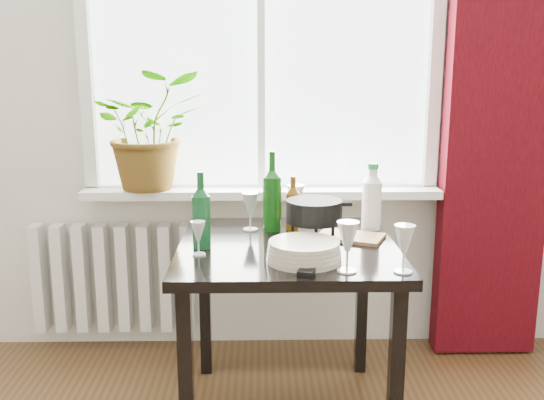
{
  "coord_description": "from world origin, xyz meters",
  "views": [
    {
      "loc": [
        -0.0,
        -0.73,
        1.42
      ],
      "look_at": [
        0.04,
        1.55,
        0.92
      ],
      "focal_mm": 40.0,
      "sensor_mm": 36.0,
      "label": 1
    }
  ],
  "objects_px": {
    "wine_bottle_right": "(272,191)",
    "tv_remote": "(310,267)",
    "wineglass_back_left": "(250,211)",
    "wineglass_front_left": "(198,238)",
    "wineglass_far_right": "(404,248)",
    "plate_stack": "(304,251)",
    "bottle_amber": "(293,203)",
    "potted_plant": "(150,130)",
    "fondue_pot": "(314,221)",
    "cutting_board": "(350,237)",
    "cleaning_bottle": "(372,196)",
    "wineglass_back_center": "(296,205)",
    "table": "(287,266)",
    "radiator": "(114,278)",
    "wine_bottle_left": "(201,210)",
    "wineglass_front_right": "(348,246)"
  },
  "relations": [
    {
      "from": "fondue_pot",
      "to": "wineglass_front_left",
      "type": "bearing_deg",
      "value": -164.46
    },
    {
      "from": "bottle_amber",
      "to": "wineglass_front_left",
      "type": "height_order",
      "value": "bottle_amber"
    },
    {
      "from": "wineglass_back_left",
      "to": "fondue_pot",
      "type": "xyz_separation_m",
      "value": [
        0.25,
        -0.19,
        0.0
      ]
    },
    {
      "from": "bottle_amber",
      "to": "wineglass_far_right",
      "type": "relative_size",
      "value": 1.39
    },
    {
      "from": "wineglass_front_right",
      "to": "fondue_pot",
      "type": "xyz_separation_m",
      "value": [
        -0.08,
        0.36,
        -0.0
      ]
    },
    {
      "from": "cleaning_bottle",
      "to": "plate_stack",
      "type": "distance_m",
      "value": 0.55
    },
    {
      "from": "wine_bottle_right",
      "to": "wineglass_back_left",
      "type": "relative_size",
      "value": 2.08
    },
    {
      "from": "wine_bottle_left",
      "to": "plate_stack",
      "type": "height_order",
      "value": "wine_bottle_left"
    },
    {
      "from": "radiator",
      "to": "wine_bottle_right",
      "type": "height_order",
      "value": "wine_bottle_right"
    },
    {
      "from": "wineglass_front_right",
      "to": "wineglass_front_left",
      "type": "bearing_deg",
      "value": 159.48
    },
    {
      "from": "wineglass_back_center",
      "to": "wine_bottle_left",
      "type": "bearing_deg",
      "value": -138.9
    },
    {
      "from": "wineglass_far_right",
      "to": "fondue_pot",
      "type": "relative_size",
      "value": 0.67
    },
    {
      "from": "table",
      "to": "wine_bottle_left",
      "type": "relative_size",
      "value": 2.84
    },
    {
      "from": "potted_plant",
      "to": "plate_stack",
      "type": "height_order",
      "value": "potted_plant"
    },
    {
      "from": "cleaning_bottle",
      "to": "wineglass_front_left",
      "type": "relative_size",
      "value": 2.21
    },
    {
      "from": "potted_plant",
      "to": "wineglass_back_left",
      "type": "relative_size",
      "value": 3.4
    },
    {
      "from": "radiator",
      "to": "cleaning_bottle",
      "type": "xyz_separation_m",
      "value": [
        1.22,
        -0.41,
        0.5
      ]
    },
    {
      "from": "bottle_amber",
      "to": "wineglass_back_left",
      "type": "distance_m",
      "value": 0.18
    },
    {
      "from": "wineglass_back_left",
      "to": "plate_stack",
      "type": "relative_size",
      "value": 0.61
    },
    {
      "from": "wineglass_front_right",
      "to": "wineglass_back_left",
      "type": "distance_m",
      "value": 0.64
    },
    {
      "from": "wine_bottle_right",
      "to": "cleaning_bottle",
      "type": "height_order",
      "value": "wine_bottle_right"
    },
    {
      "from": "wine_bottle_right",
      "to": "plate_stack",
      "type": "height_order",
      "value": "wine_bottle_right"
    },
    {
      "from": "bottle_amber",
      "to": "plate_stack",
      "type": "height_order",
      "value": "bottle_amber"
    },
    {
      "from": "wineglass_front_left",
      "to": "wineglass_far_right",
      "type": "bearing_deg",
      "value": -16.19
    },
    {
      "from": "table",
      "to": "cutting_board",
      "type": "height_order",
      "value": "cutting_board"
    },
    {
      "from": "radiator",
      "to": "fondue_pot",
      "type": "distance_m",
      "value": 1.22
    },
    {
      "from": "wineglass_front_right",
      "to": "wine_bottle_left",
      "type": "bearing_deg",
      "value": 150.78
    },
    {
      "from": "wineglass_back_left",
      "to": "tv_remote",
      "type": "distance_m",
      "value": 0.57
    },
    {
      "from": "wineglass_far_right",
      "to": "plate_stack",
      "type": "height_order",
      "value": "wineglass_far_right"
    },
    {
      "from": "potted_plant",
      "to": "wineglass_front_right",
      "type": "xyz_separation_m",
      "value": [
        0.82,
        -0.93,
        -0.3
      ]
    },
    {
      "from": "wine_bottle_right",
      "to": "cutting_board",
      "type": "distance_m",
      "value": 0.38
    },
    {
      "from": "wine_bottle_left",
      "to": "wineglass_far_right",
      "type": "xyz_separation_m",
      "value": [
        0.71,
        -0.3,
        -0.06
      ]
    },
    {
      "from": "wineglass_far_right",
      "to": "wineglass_front_left",
      "type": "distance_m",
      "value": 0.74
    },
    {
      "from": "wine_bottle_right",
      "to": "wineglass_back_center",
      "type": "relative_size",
      "value": 1.85
    },
    {
      "from": "potted_plant",
      "to": "table",
      "type": "bearing_deg",
      "value": -43.65
    },
    {
      "from": "wineglass_back_left",
      "to": "fondue_pot",
      "type": "relative_size",
      "value": 0.65
    },
    {
      "from": "potted_plant",
      "to": "wineglass_far_right",
      "type": "distance_m",
      "value": 1.41
    },
    {
      "from": "wine_bottle_right",
      "to": "tv_remote",
      "type": "xyz_separation_m",
      "value": [
        0.12,
        -0.52,
        -0.16
      ]
    },
    {
      "from": "radiator",
      "to": "table",
      "type": "bearing_deg",
      "value": -36.54
    },
    {
      "from": "wineglass_front_right",
      "to": "wineglass_back_center",
      "type": "bearing_deg",
      "value": 102.73
    },
    {
      "from": "potted_plant",
      "to": "wineglass_back_center",
      "type": "distance_m",
      "value": 0.8
    },
    {
      "from": "wineglass_back_center",
      "to": "plate_stack",
      "type": "xyz_separation_m",
      "value": [
        0.0,
        -0.51,
        -0.06
      ]
    },
    {
      "from": "potted_plant",
      "to": "wine_bottle_right",
      "type": "relative_size",
      "value": 1.63
    },
    {
      "from": "wineglass_far_right",
      "to": "plate_stack",
      "type": "distance_m",
      "value": 0.35
    },
    {
      "from": "wineglass_front_left",
      "to": "wineglass_back_left",
      "type": "bearing_deg",
      "value": 61.99
    },
    {
      "from": "wine_bottle_left",
      "to": "wineglass_front_right",
      "type": "height_order",
      "value": "wine_bottle_left"
    },
    {
      "from": "wine_bottle_right",
      "to": "wineglass_far_right",
      "type": "relative_size",
      "value": 2.02
    },
    {
      "from": "wineglass_back_center",
      "to": "bottle_amber",
      "type": "bearing_deg",
      "value": -100.95
    },
    {
      "from": "plate_stack",
      "to": "wineglass_far_right",
      "type": "bearing_deg",
      "value": -21.18
    },
    {
      "from": "plate_stack",
      "to": "cutting_board",
      "type": "distance_m",
      "value": 0.36
    }
  ]
}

